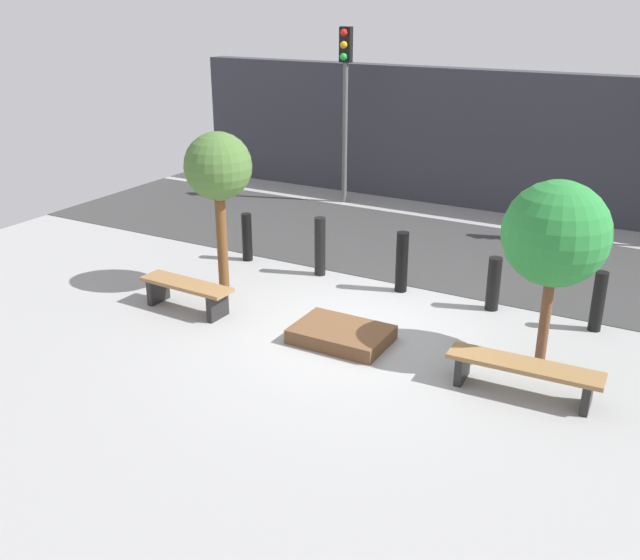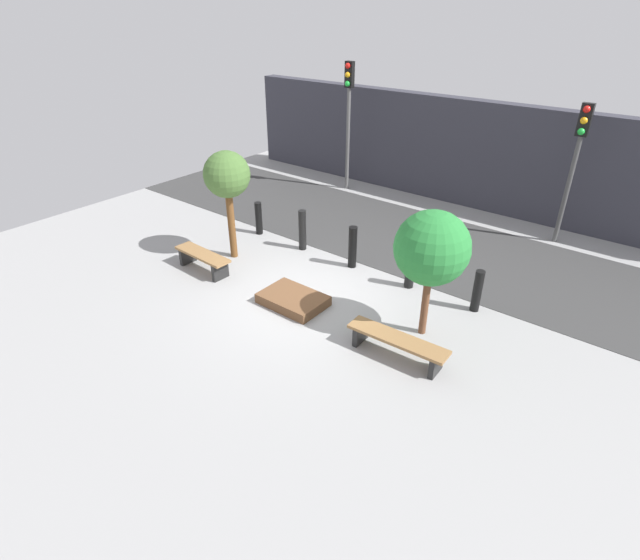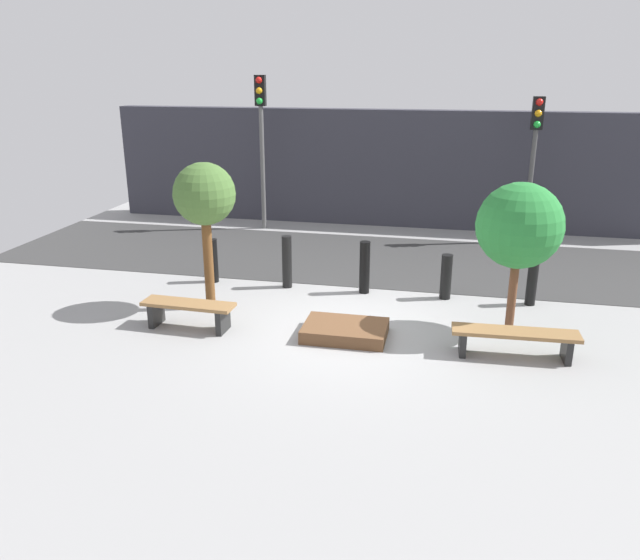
{
  "view_description": "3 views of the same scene",
  "coord_description": "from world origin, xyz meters",
  "px_view_note": "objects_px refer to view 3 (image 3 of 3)",
  "views": [
    {
      "loc": [
        4.3,
        -8.68,
        4.72
      ],
      "look_at": [
        -0.47,
        -0.11,
        0.81
      ],
      "focal_mm": 40.0,
      "sensor_mm": 36.0,
      "label": 1
    },
    {
      "loc": [
        6.14,
        -7.14,
        5.81
      ],
      "look_at": [
        0.54,
        -0.06,
        0.68
      ],
      "focal_mm": 28.0,
      "sensor_mm": 36.0,
      "label": 2
    },
    {
      "loc": [
        1.59,
        -9.77,
        4.3
      ],
      "look_at": [
        -0.42,
        -0.36,
        0.99
      ],
      "focal_mm": 35.0,
      "sensor_mm": 36.0,
      "label": 3
    }
  ],
  "objects_px": {
    "bench_right": "(515,338)",
    "traffic_light_mid_west": "(534,144)",
    "planter_bed": "(345,331)",
    "traffic_light_west": "(261,126)",
    "bench_left": "(189,310)",
    "tree_behind_right_bench": "(519,226)",
    "bollard_right": "(446,277)",
    "bollard_left": "(287,262)",
    "bollard_center": "(365,267)",
    "bollard_far_left": "(213,261)",
    "tree_behind_left_bench": "(204,197)",
    "bollard_far_right": "(532,281)"
  },
  "relations": [
    {
      "from": "bench_right",
      "to": "traffic_light_mid_west",
      "type": "distance_m",
      "value": 7.4
    },
    {
      "from": "planter_bed",
      "to": "traffic_light_west",
      "type": "height_order",
      "value": "traffic_light_west"
    },
    {
      "from": "bench_left",
      "to": "tree_behind_right_bench",
      "type": "distance_m",
      "value": 5.69
    },
    {
      "from": "bench_left",
      "to": "bollard_right",
      "type": "height_order",
      "value": "bollard_right"
    },
    {
      "from": "bench_left",
      "to": "bollard_left",
      "type": "bearing_deg",
      "value": 67.53
    },
    {
      "from": "traffic_light_west",
      "to": "traffic_light_mid_west",
      "type": "bearing_deg",
      "value": -0.01
    },
    {
      "from": "traffic_light_west",
      "to": "tree_behind_right_bench",
      "type": "bearing_deg",
      "value": -44.25
    },
    {
      "from": "bench_left",
      "to": "bollard_center",
      "type": "relative_size",
      "value": 1.54
    },
    {
      "from": "bollard_far_left",
      "to": "bollard_right",
      "type": "distance_m",
      "value": 4.77
    },
    {
      "from": "bollard_right",
      "to": "planter_bed",
      "type": "bearing_deg",
      "value": -125.72
    },
    {
      "from": "tree_behind_right_bench",
      "to": "bench_right",
      "type": "bearing_deg",
      "value": -90.0
    },
    {
      "from": "bollard_center",
      "to": "bollard_far_left",
      "type": "bearing_deg",
      "value": 180.0
    },
    {
      "from": "tree_behind_left_bench",
      "to": "bollard_far_right",
      "type": "distance_m",
      "value": 6.27
    },
    {
      "from": "planter_bed",
      "to": "bollard_left",
      "type": "xyz_separation_m",
      "value": [
        -1.59,
        2.21,
        0.43
      ]
    },
    {
      "from": "bollard_left",
      "to": "bollard_center",
      "type": "bearing_deg",
      "value": 0.0
    },
    {
      "from": "bollard_center",
      "to": "traffic_light_mid_west",
      "type": "xyz_separation_m",
      "value": [
        3.49,
        4.61,
        1.97
      ]
    },
    {
      "from": "bench_right",
      "to": "traffic_light_west",
      "type": "height_order",
      "value": "traffic_light_west"
    },
    {
      "from": "bollard_left",
      "to": "traffic_light_mid_west",
      "type": "xyz_separation_m",
      "value": [
        5.08,
        4.61,
        1.96
      ]
    },
    {
      "from": "bench_left",
      "to": "bollard_far_right",
      "type": "bearing_deg",
      "value": 24.48
    },
    {
      "from": "bench_right",
      "to": "tree_behind_right_bench",
      "type": "bearing_deg",
      "value": 87.83
    },
    {
      "from": "tree_behind_right_bench",
      "to": "traffic_light_mid_west",
      "type": "bearing_deg",
      "value": 82.5
    },
    {
      "from": "bench_right",
      "to": "tree_behind_left_bench",
      "type": "distance_m",
      "value": 5.77
    },
    {
      "from": "bench_left",
      "to": "bollard_left",
      "type": "height_order",
      "value": "bollard_left"
    },
    {
      "from": "tree_behind_left_bench",
      "to": "bollard_center",
      "type": "distance_m",
      "value": 3.43
    },
    {
      "from": "bollard_far_left",
      "to": "bench_right",
      "type": "bearing_deg",
      "value": -22.31
    },
    {
      "from": "bollard_center",
      "to": "bollard_far_right",
      "type": "distance_m",
      "value": 3.18
    },
    {
      "from": "tree_behind_left_bench",
      "to": "traffic_light_west",
      "type": "height_order",
      "value": "traffic_light_west"
    },
    {
      "from": "bollard_far_left",
      "to": "bollard_left",
      "type": "distance_m",
      "value": 1.59
    },
    {
      "from": "tree_behind_right_bench",
      "to": "traffic_light_mid_west",
      "type": "height_order",
      "value": "traffic_light_mid_west"
    },
    {
      "from": "bollard_left",
      "to": "planter_bed",
      "type": "bearing_deg",
      "value": -54.28
    },
    {
      "from": "bollard_center",
      "to": "bollard_right",
      "type": "bearing_deg",
      "value": 0.0
    },
    {
      "from": "bench_right",
      "to": "bollard_far_right",
      "type": "xyz_separation_m",
      "value": [
        0.48,
        2.41,
        0.15
      ]
    },
    {
      "from": "bench_right",
      "to": "bollard_far_left",
      "type": "relative_size",
      "value": 2.11
    },
    {
      "from": "bollard_right",
      "to": "traffic_light_west",
      "type": "relative_size",
      "value": 0.22
    },
    {
      "from": "bench_right",
      "to": "bollard_left",
      "type": "distance_m",
      "value": 4.93
    },
    {
      "from": "bollard_center",
      "to": "bench_right",
      "type": "bearing_deg",
      "value": -41.81
    },
    {
      "from": "traffic_light_west",
      "to": "tree_behind_left_bench",
      "type": "bearing_deg",
      "value": -82.5
    },
    {
      "from": "tree_behind_left_bench",
      "to": "bollard_center",
      "type": "relative_size",
      "value": 2.58
    },
    {
      "from": "bollard_center",
      "to": "traffic_light_west",
      "type": "relative_size",
      "value": 0.26
    },
    {
      "from": "bench_left",
      "to": "tree_behind_left_bench",
      "type": "xyz_separation_m",
      "value": [
        0.0,
        1.0,
        1.78
      ]
    },
    {
      "from": "bench_left",
      "to": "bollard_center",
      "type": "distance_m",
      "value": 3.62
    },
    {
      "from": "bench_left",
      "to": "bench_right",
      "type": "distance_m",
      "value": 5.39
    },
    {
      "from": "tree_behind_right_bench",
      "to": "traffic_light_mid_west",
      "type": "relative_size",
      "value": 0.71
    },
    {
      "from": "bollard_center",
      "to": "bollard_far_right",
      "type": "height_order",
      "value": "bollard_center"
    },
    {
      "from": "bollard_far_left",
      "to": "bollard_center",
      "type": "height_order",
      "value": "bollard_center"
    },
    {
      "from": "bollard_far_left",
      "to": "bollard_left",
      "type": "relative_size",
      "value": 0.85
    },
    {
      "from": "planter_bed",
      "to": "bollard_right",
      "type": "distance_m",
      "value": 2.75
    },
    {
      "from": "traffic_light_west",
      "to": "bench_right",
      "type": "bearing_deg",
      "value": -48.62
    },
    {
      "from": "traffic_light_mid_west",
      "to": "tree_behind_left_bench",
      "type": "bearing_deg",
      "value": -135.75
    },
    {
      "from": "bench_left",
      "to": "planter_bed",
      "type": "bearing_deg",
      "value": 6.41
    }
  ]
}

